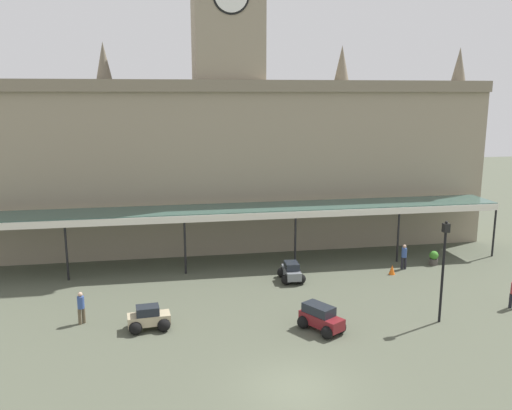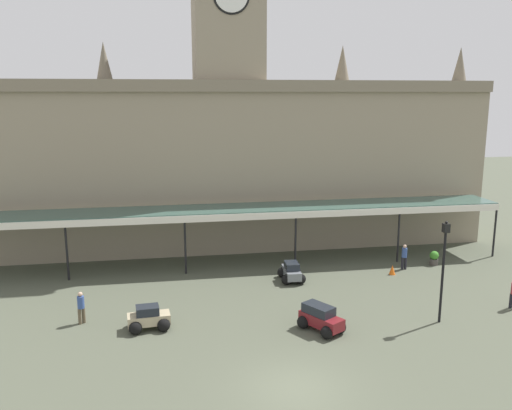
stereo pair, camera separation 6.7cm
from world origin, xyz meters
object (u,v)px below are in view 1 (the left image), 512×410
at_px(car_maroon_estate, 321,320).
at_px(planter_forecourt_centre, 434,258).
at_px(pedestrian_beside_cars, 404,256).
at_px(car_grey_sedan, 291,273).
at_px(car_beige_sedan, 149,319).
at_px(victorian_lamppost, 444,260).
at_px(pedestrian_crossing_forecourt, 81,307).
at_px(traffic_cone, 392,270).

height_order(car_maroon_estate, planter_forecourt_centre, car_maroon_estate).
bearing_deg(pedestrian_beside_cars, car_grey_sedan, -173.67).
distance_m(car_maroon_estate, planter_forecourt_centre, 13.53).
relative_size(car_beige_sedan, victorian_lamppost, 0.40).
bearing_deg(planter_forecourt_centre, pedestrian_crossing_forecourt, -165.51).
xyz_separation_m(car_beige_sedan, victorian_lamppost, (14.47, -1.68, 2.74)).
height_order(victorian_lamppost, planter_forecourt_centre, victorian_lamppost).
relative_size(car_maroon_estate, car_grey_sedan, 1.17).
bearing_deg(planter_forecourt_centre, pedestrian_beside_cars, -167.58).
relative_size(car_maroon_estate, planter_forecourt_centre, 2.53).
xyz_separation_m(victorian_lamppost, planter_forecourt_centre, (4.27, 8.62, -2.76)).
bearing_deg(victorian_lamppost, planter_forecourt_centre, 63.64).
xyz_separation_m(pedestrian_crossing_forecourt, victorian_lamppost, (17.81, -2.91, 2.34)).
relative_size(pedestrian_crossing_forecourt, planter_forecourt_centre, 1.74).
xyz_separation_m(car_maroon_estate, victorian_lamppost, (6.21, -0.08, 2.68)).
bearing_deg(car_maroon_estate, victorian_lamppost, -0.69).
distance_m(pedestrian_beside_cars, pedestrian_crossing_forecourt, 20.34).
distance_m(car_beige_sedan, pedestrian_beside_cars, 17.55).
bearing_deg(planter_forecourt_centre, victorian_lamppost, -116.36).
relative_size(car_beige_sedan, pedestrian_beside_cars, 1.27).
xyz_separation_m(car_grey_sedan, traffic_cone, (6.63, 0.03, -0.19)).
bearing_deg(traffic_cone, pedestrian_crossing_forecourt, -166.80).
xyz_separation_m(car_maroon_estate, traffic_cone, (6.90, 7.18, -0.25)).
relative_size(car_beige_sedan, pedestrian_crossing_forecourt, 1.27).
height_order(car_beige_sedan, pedestrian_crossing_forecourt, pedestrian_crossing_forecourt).
distance_m(car_maroon_estate, victorian_lamppost, 6.77).
bearing_deg(car_beige_sedan, pedestrian_beside_cars, 21.41).
distance_m(traffic_cone, planter_forecourt_centre, 3.84).
relative_size(car_beige_sedan, car_maroon_estate, 0.87).
bearing_deg(traffic_cone, planter_forecourt_centre, 20.89).
distance_m(car_grey_sedan, traffic_cone, 6.64).
xyz_separation_m(car_maroon_estate, pedestrian_crossing_forecourt, (-11.60, 2.84, 0.34)).
height_order(car_grey_sedan, planter_forecourt_centre, car_grey_sedan).
height_order(car_maroon_estate, pedestrian_crossing_forecourt, pedestrian_crossing_forecourt).
bearing_deg(pedestrian_beside_cars, car_beige_sedan, -158.59).
height_order(pedestrian_beside_cars, victorian_lamppost, victorian_lamppost).
distance_m(car_beige_sedan, car_maroon_estate, 8.42).
bearing_deg(planter_forecourt_centre, car_beige_sedan, -159.69).
bearing_deg(car_grey_sedan, pedestrian_beside_cars, 6.33).
bearing_deg(car_beige_sedan, pedestrian_crossing_forecourt, 159.78).
bearing_deg(victorian_lamppost, car_grey_sedan, 129.48).
bearing_deg(pedestrian_crossing_forecourt, pedestrian_beside_cars, 14.74).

